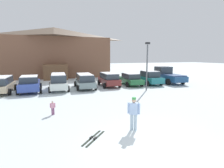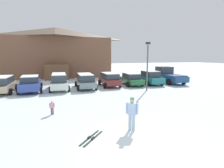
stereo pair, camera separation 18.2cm
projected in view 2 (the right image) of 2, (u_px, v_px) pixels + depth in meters
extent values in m
plane|color=silver|center=(146.00, 145.00, 7.22)|extent=(160.00, 160.00, 0.00)
cube|color=brown|center=(56.00, 58.00, 32.21)|extent=(18.53, 10.01, 6.75)
pyramid|color=brown|center=(55.00, 33.00, 31.52)|extent=(19.14, 10.62, 2.00)
cube|color=brown|center=(57.00, 72.00, 27.20)|extent=(3.65, 1.89, 2.40)
cube|color=tan|center=(2.00, 87.00, 17.39)|extent=(1.96, 4.39, 0.60)
cube|color=#2D3842|center=(1.00, 81.00, 17.21)|extent=(1.71, 3.34, 0.67)
cube|color=white|center=(1.00, 77.00, 17.15)|extent=(1.59, 3.18, 0.06)
cylinder|color=black|center=(17.00, 87.00, 19.00)|extent=(0.23, 0.64, 0.64)
cylinder|color=black|center=(10.00, 92.00, 16.46)|extent=(0.23, 0.64, 0.64)
cube|color=#344BA3|center=(31.00, 85.00, 18.25)|extent=(2.09, 4.84, 0.69)
cube|color=#2D3842|center=(30.00, 79.00, 17.94)|extent=(1.77, 2.55, 0.58)
cube|color=white|center=(30.00, 76.00, 17.88)|extent=(1.65, 2.42, 0.06)
cylinder|color=black|center=(22.00, 86.00, 19.31)|extent=(0.25, 0.65, 0.64)
cylinder|color=black|center=(42.00, 85.00, 20.03)|extent=(0.25, 0.65, 0.64)
cylinder|color=black|center=(18.00, 91.00, 16.59)|extent=(0.25, 0.65, 0.64)
cylinder|color=black|center=(41.00, 90.00, 17.31)|extent=(0.25, 0.65, 0.64)
cube|color=white|center=(59.00, 84.00, 19.11)|extent=(1.84, 4.80, 0.66)
cube|color=#2D3842|center=(59.00, 78.00, 18.91)|extent=(1.60, 3.66, 0.72)
cube|color=white|center=(59.00, 74.00, 18.85)|extent=(1.49, 3.47, 0.06)
cylinder|color=black|center=(51.00, 85.00, 20.29)|extent=(0.24, 0.65, 0.64)
cylinder|color=black|center=(67.00, 84.00, 20.82)|extent=(0.24, 0.65, 0.64)
cylinder|color=black|center=(50.00, 90.00, 17.50)|extent=(0.24, 0.65, 0.64)
cylinder|color=black|center=(69.00, 89.00, 18.03)|extent=(0.24, 0.65, 0.64)
cube|color=gray|center=(85.00, 83.00, 19.97)|extent=(1.96, 4.71, 0.61)
cube|color=#2D3842|center=(85.00, 77.00, 19.79)|extent=(1.71, 3.59, 0.66)
cube|color=white|center=(85.00, 74.00, 19.73)|extent=(1.59, 3.41, 0.06)
cylinder|color=black|center=(76.00, 84.00, 21.11)|extent=(0.24, 0.65, 0.64)
cylinder|color=black|center=(92.00, 83.00, 21.66)|extent=(0.24, 0.65, 0.64)
cylinder|color=black|center=(78.00, 88.00, 18.39)|extent=(0.24, 0.65, 0.64)
cylinder|color=black|center=(96.00, 87.00, 18.93)|extent=(0.24, 0.65, 0.64)
cube|color=maroon|center=(109.00, 81.00, 21.28)|extent=(1.79, 4.16, 0.67)
cube|color=#2D3842|center=(109.00, 76.00, 21.10)|extent=(1.57, 3.17, 0.59)
cube|color=white|center=(109.00, 73.00, 21.05)|extent=(1.46, 3.01, 0.06)
cylinder|color=black|center=(99.00, 82.00, 22.26)|extent=(0.23, 0.64, 0.64)
cylinder|color=black|center=(113.00, 82.00, 22.82)|extent=(0.23, 0.64, 0.64)
cylinder|color=black|center=(105.00, 86.00, 19.84)|extent=(0.23, 0.64, 0.64)
cylinder|color=black|center=(120.00, 85.00, 20.40)|extent=(0.23, 0.64, 0.64)
cube|color=#256C3B|center=(130.00, 80.00, 22.30)|extent=(1.92, 4.83, 0.56)
cube|color=#2D3842|center=(131.00, 76.00, 21.99)|extent=(1.63, 2.53, 0.58)
cube|color=white|center=(131.00, 73.00, 21.94)|extent=(1.52, 2.41, 0.06)
cylinder|color=black|center=(120.00, 81.00, 23.48)|extent=(0.24, 0.65, 0.64)
cylinder|color=black|center=(133.00, 81.00, 24.01)|extent=(0.24, 0.65, 0.64)
cylinder|color=black|center=(128.00, 84.00, 20.68)|extent=(0.24, 0.65, 0.64)
cylinder|color=black|center=(142.00, 84.00, 21.21)|extent=(0.24, 0.65, 0.64)
cube|color=#21777D|center=(149.00, 79.00, 22.81)|extent=(1.87, 4.46, 0.69)
cube|color=#2D3842|center=(151.00, 74.00, 22.50)|extent=(1.63, 2.33, 0.69)
cube|color=white|center=(151.00, 71.00, 22.44)|extent=(1.52, 2.21, 0.06)
cylinder|color=black|center=(138.00, 81.00, 23.86)|extent=(0.22, 0.64, 0.64)
cylinder|color=black|center=(151.00, 80.00, 24.47)|extent=(0.22, 0.64, 0.64)
cylinder|color=black|center=(148.00, 84.00, 21.27)|extent=(0.22, 0.64, 0.64)
cylinder|color=black|center=(162.00, 83.00, 21.88)|extent=(0.22, 0.64, 0.64)
cube|color=navy|center=(169.00, 77.00, 23.99)|extent=(2.26, 5.88, 0.70)
cube|color=#2D3842|center=(164.00, 70.00, 24.95)|extent=(1.94, 1.93, 1.05)
cube|color=navy|center=(173.00, 75.00, 22.96)|extent=(2.16, 3.27, 0.12)
cylinder|color=black|center=(155.00, 79.00, 25.39)|extent=(0.29, 0.81, 0.80)
cylinder|color=black|center=(168.00, 78.00, 26.00)|extent=(0.29, 0.81, 0.80)
cylinder|color=black|center=(169.00, 82.00, 22.09)|extent=(0.29, 0.81, 0.80)
cylinder|color=black|center=(184.00, 81.00, 22.70)|extent=(0.29, 0.81, 0.80)
cylinder|color=#6E315C|center=(53.00, 111.00, 10.97)|extent=(0.08, 0.08, 0.44)
cylinder|color=#6E315C|center=(51.00, 111.00, 10.94)|extent=(0.08, 0.08, 0.44)
cube|color=pink|center=(52.00, 105.00, 10.89)|extent=(0.21, 0.13, 0.31)
cylinder|color=pink|center=(54.00, 105.00, 10.93)|extent=(0.06, 0.06, 0.29)
cylinder|color=pink|center=(50.00, 105.00, 10.85)|extent=(0.06, 0.06, 0.29)
sphere|color=tan|center=(52.00, 102.00, 10.86)|extent=(0.11, 0.11, 0.11)
cylinder|color=beige|center=(52.00, 101.00, 10.85)|extent=(0.11, 0.11, 0.05)
cylinder|color=#A5BBCD|center=(134.00, 122.00, 8.56)|extent=(0.15, 0.15, 0.82)
cylinder|color=#A5BBCD|center=(130.00, 122.00, 8.61)|extent=(0.15, 0.15, 0.82)
cube|color=#9EB9E1|center=(132.00, 109.00, 8.48)|extent=(0.47, 0.42, 0.58)
cylinder|color=#9EB9E1|center=(137.00, 109.00, 8.40)|extent=(0.11, 0.11, 0.55)
cylinder|color=#9EB9E1|center=(127.00, 108.00, 8.54)|extent=(0.11, 0.11, 0.55)
sphere|color=tan|center=(132.00, 101.00, 8.41)|extent=(0.21, 0.21, 0.21)
cylinder|color=#399348|center=(132.00, 98.00, 8.40)|extent=(0.20, 0.20, 0.10)
cube|color=#262D24|center=(90.00, 138.00, 7.84)|extent=(1.17, 1.28, 0.02)
cube|color=black|center=(89.00, 137.00, 7.79)|extent=(0.19, 0.20, 0.06)
cube|color=#262D24|center=(94.00, 138.00, 7.76)|extent=(1.17, 1.28, 0.02)
cube|color=black|center=(93.00, 138.00, 7.71)|extent=(0.19, 0.20, 0.06)
cylinder|color=#515459|center=(147.00, 68.00, 18.21)|extent=(0.14, 0.14, 4.79)
cube|color=#232326|center=(148.00, 43.00, 17.81)|extent=(0.44, 0.24, 0.20)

